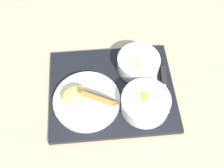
{
  "coord_description": "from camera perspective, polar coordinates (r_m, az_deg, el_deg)",
  "views": [
    {
      "loc": [
        -0.03,
        0.44,
        0.76
      ],
      "look_at": [
        0.0,
        0.0,
        0.05
      ],
      "focal_mm": 45.0,
      "sensor_mm": 36.0,
      "label": 1
    }
  ],
  "objects": [
    {
      "name": "serving_tray",
      "position": [
        0.87,
        -0.0,
        -1.3
      ],
      "size": [
        0.42,
        0.37,
        0.02
      ],
      "color": "black",
      "rests_on": "ground_plane"
    },
    {
      "name": "bowl_soup",
      "position": [
        0.89,
        5.41,
        4.36
      ],
      "size": [
        0.13,
        0.13,
        0.05
      ],
      "color": "silver",
      "rests_on": "serving_tray"
    },
    {
      "name": "knife",
      "position": [
        0.89,
        10.51,
        0.97
      ],
      "size": [
        0.02,
        0.16,
        0.02
      ],
      "rotation": [
        0.0,
        0.0,
        1.64
      ],
      "color": "silver",
      "rests_on": "serving_tray"
    },
    {
      "name": "bowl_salad",
      "position": [
        0.81,
        6.84,
        -3.76
      ],
      "size": [
        0.14,
        0.14,
        0.06
      ],
      "color": "silver",
      "rests_on": "serving_tray"
    },
    {
      "name": "ground_plane",
      "position": [
        0.88,
        -0.0,
        -1.55
      ],
      "size": [
        4.0,
        4.0,
        0.0
      ],
      "primitive_type": "plane",
      "color": "tan"
    },
    {
      "name": "spoon",
      "position": [
        0.88,
        8.84,
        0.02
      ],
      "size": [
        0.03,
        0.17,
        0.01
      ],
      "rotation": [
        0.0,
        0.0,
        1.62
      ],
      "color": "silver",
      "rests_on": "serving_tray"
    },
    {
      "name": "plate_main",
      "position": [
        0.83,
        -5.23,
        -3.14
      ],
      "size": [
        0.2,
        0.2,
        0.09
      ],
      "color": "silver",
      "rests_on": "serving_tray"
    }
  ]
}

